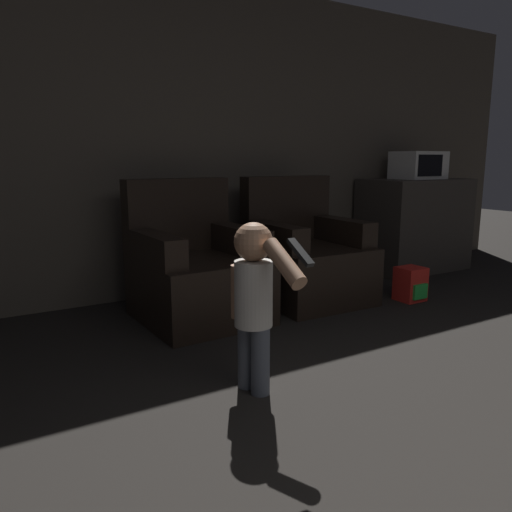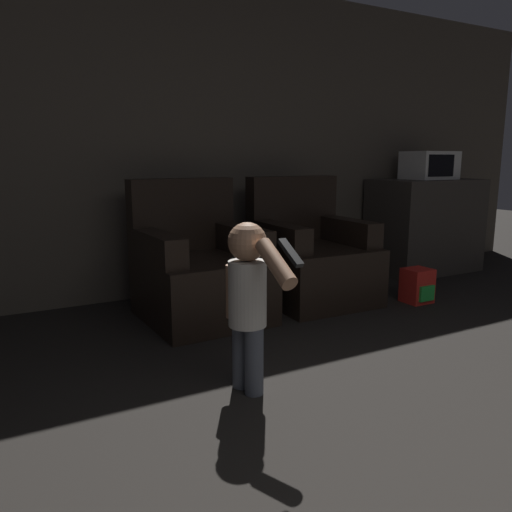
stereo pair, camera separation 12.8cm
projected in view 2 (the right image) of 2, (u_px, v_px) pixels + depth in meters
The scene contains 7 objects.
wall_back at pixel (172, 140), 4.12m from camera, with size 8.40×0.05×2.60m.
armchair_left at pixel (199, 271), 3.63m from camera, with size 0.84×0.90×1.00m.
armchair_right at pixel (310, 258), 4.09m from camera, with size 0.83×0.89×1.00m.
person_toddler at pixel (248, 294), 2.42m from camera, with size 0.19×0.58×0.85m.
toy_backpack at pixel (417, 286), 4.03m from camera, with size 0.21×0.22×0.28m.
kitchen_counter at pixel (424, 225), 5.13m from camera, with size 1.09×0.65×0.94m.
microwave at pixel (429, 165), 5.02m from camera, with size 0.49×0.37×0.28m.
Camera 2 is at (-1.41, 0.46, 1.15)m, focal length 35.00 mm.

